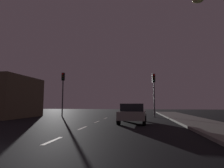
{
  "coord_description": "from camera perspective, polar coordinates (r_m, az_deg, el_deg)",
  "views": [
    {
      "loc": [
        3.27,
        -4.24,
        1.39
      ],
      "look_at": [
        0.52,
        14.8,
        3.48
      ],
      "focal_mm": 29.67,
      "sensor_mm": 36.0,
      "label": 1
    }
  ],
  "objects": [
    {
      "name": "lane_stripe_fifth",
      "position": [
        18.58,
        -1.98,
        -10.49
      ],
      "size": [
        0.16,
        1.6,
        0.01
      ],
      "primitive_type": "cube",
      "color": "silver",
      "rests_on": "ground_plane"
    },
    {
      "name": "ground_plane",
      "position": [
        11.78,
        -8.17,
        -12.92
      ],
      "size": [
        80.0,
        80.0,
        0.0
      ],
      "primitive_type": "plane",
      "color": "black"
    },
    {
      "name": "lane_stripe_second",
      "position": [
        7.7,
        -17.81,
        -16.29
      ],
      "size": [
        0.16,
        1.6,
        0.01
      ],
      "primitive_type": "cube",
      "color": "silver",
      "rests_on": "ground_plane"
    },
    {
      "name": "traffic_signal_left",
      "position": [
        21.99,
        -14.91,
        -0.5
      ],
      "size": [
        0.32,
        0.38,
        5.0
      ],
      "color": "#4C4C51",
      "rests_on": "ground_plane"
    },
    {
      "name": "lane_stripe_third",
      "position": [
        11.21,
        -9.06,
        -13.24
      ],
      "size": [
        0.16,
        1.6,
        0.01
      ],
      "primitive_type": "cube",
      "color": "silver",
      "rests_on": "ground_plane"
    },
    {
      "name": "traffic_signal_right",
      "position": [
        20.27,
        12.78,
        -0.77
      ],
      "size": [
        0.32,
        0.38,
        4.63
      ],
      "color": "#4C4C51",
      "rests_on": "ground_plane"
    },
    {
      "name": "storefront_left",
      "position": [
        22.11,
        -29.15,
        -3.54
      ],
      "size": [
        4.26,
        6.4,
        4.24
      ],
      "primitive_type": "cube",
      "color": "brown",
      "rests_on": "ground_plane"
    },
    {
      "name": "lane_stripe_fourth",
      "position": [
        14.87,
        -4.62,
        -11.54
      ],
      "size": [
        0.16,
        1.6,
        0.01
      ],
      "primitive_type": "cube",
      "color": "silver",
      "rests_on": "ground_plane"
    },
    {
      "name": "sidewalk_curb_right",
      "position": [
        12.08,
        29.32,
        -11.68
      ],
      "size": [
        3.0,
        40.0,
        0.15
      ],
      "primitive_type": "cube",
      "color": "gray",
      "rests_on": "ground_plane"
    },
    {
      "name": "car_stopped_ahead",
      "position": [
        13.9,
        6.43,
        -8.9
      ],
      "size": [
        2.09,
        4.03,
        1.43
      ],
      "color": "gray",
      "rests_on": "ground_plane"
    }
  ]
}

